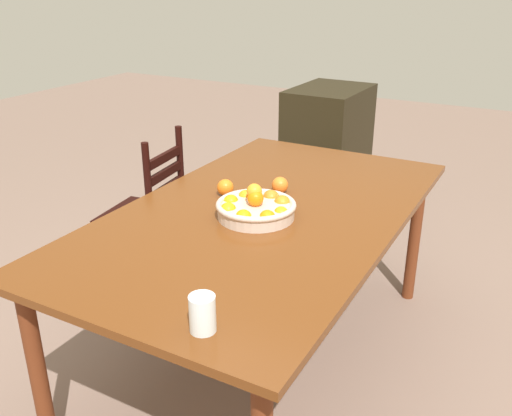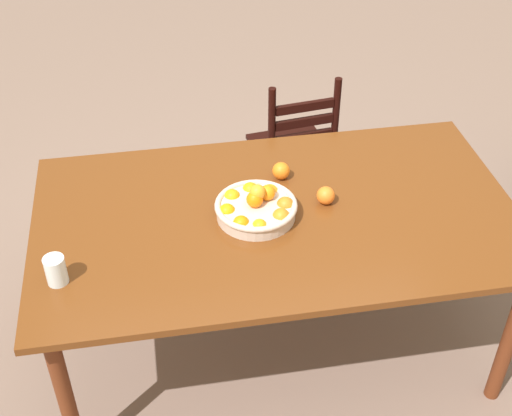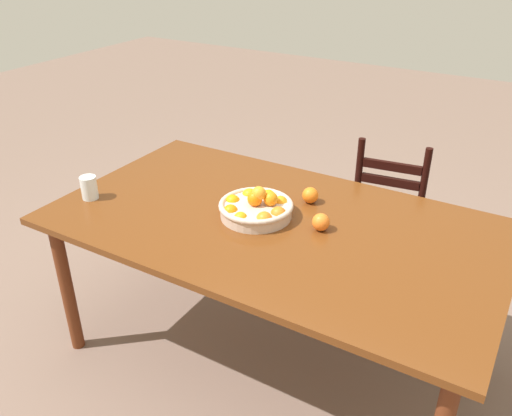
% 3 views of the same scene
% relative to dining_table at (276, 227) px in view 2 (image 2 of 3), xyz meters
% --- Properties ---
extents(ground_plane, '(12.00, 12.00, 0.00)m').
position_rel_dining_table_xyz_m(ground_plane, '(0.00, 0.00, -0.68)').
color(ground_plane, '#796154').
extents(dining_table, '(1.90, 1.08, 0.75)m').
position_rel_dining_table_xyz_m(dining_table, '(0.00, 0.00, 0.00)').
color(dining_table, '#613112').
rests_on(dining_table, ground).
extents(chair_near_window, '(0.43, 0.43, 0.91)m').
position_rel_dining_table_xyz_m(chair_near_window, '(0.26, 0.85, -0.24)').
color(chair_near_window, black).
rests_on(chair_near_window, ground).
extents(fruit_bowl, '(0.32, 0.32, 0.14)m').
position_rel_dining_table_xyz_m(fruit_bowl, '(-0.08, -0.00, 0.11)').
color(fruit_bowl, beige).
rests_on(fruit_bowl, dining_table).
extents(orange_loose_0, '(0.07, 0.07, 0.07)m').
position_rel_dining_table_xyz_m(orange_loose_0, '(0.06, 0.23, 0.11)').
color(orange_loose_0, orange).
rests_on(orange_loose_0, dining_table).
extents(orange_loose_1, '(0.07, 0.07, 0.07)m').
position_rel_dining_table_xyz_m(orange_loose_1, '(0.20, 0.03, 0.11)').
color(orange_loose_1, orange).
rests_on(orange_loose_1, dining_table).
extents(drinking_glass, '(0.07, 0.07, 0.11)m').
position_rel_dining_table_xyz_m(drinking_glass, '(-0.82, -0.25, 0.12)').
color(drinking_glass, silver).
rests_on(drinking_glass, dining_table).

